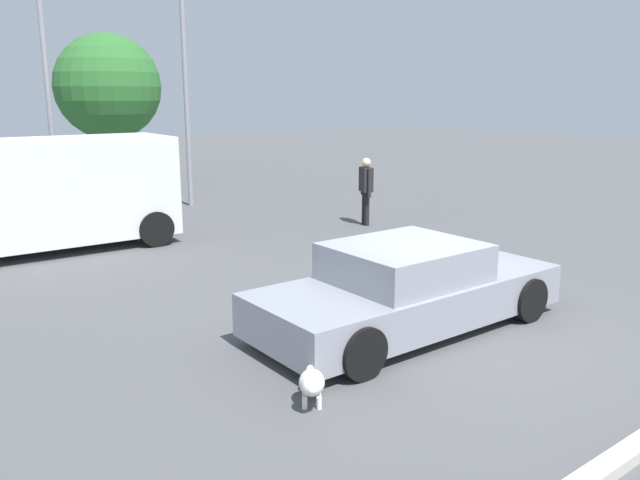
# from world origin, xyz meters

# --- Properties ---
(ground_plane) EXTENTS (80.00, 80.00, 0.00)m
(ground_plane) POSITION_xyz_m (0.00, 0.00, 0.00)
(ground_plane) COLOR #515154
(sedan_foreground) EXTENTS (4.59, 1.94, 1.22)m
(sedan_foreground) POSITION_xyz_m (-0.30, 0.13, 0.57)
(sedan_foreground) COLOR gray
(sedan_foreground) RESTS_ON ground_plane
(dog) EXTENTS (0.46, 0.53, 0.43)m
(dog) POSITION_xyz_m (-2.73, -0.88, 0.26)
(dog) COLOR white
(dog) RESTS_ON ground_plane
(van_white) EXTENTS (4.99, 2.30, 2.31)m
(van_white) POSITION_xyz_m (-2.85, 7.91, 1.24)
(van_white) COLOR white
(van_white) RESTS_ON ground_plane
(pedestrian) EXTENTS (0.37, 0.54, 1.67)m
(pedestrian) POSITION_xyz_m (4.04, 5.82, 0.99)
(pedestrian) COLOR black
(pedestrian) RESTS_ON ground_plane
(light_post_near) EXTENTS (0.44, 0.44, 6.45)m
(light_post_near) POSITION_xyz_m (-1.73, 11.43, 4.37)
(light_post_near) COLOR gray
(light_post_near) RESTS_ON ground_plane
(light_post_mid) EXTENTS (0.44, 0.44, 6.57)m
(light_post_mid) POSITION_xyz_m (1.88, 11.04, 4.44)
(light_post_mid) COLOR gray
(light_post_mid) RESTS_ON ground_plane
(tree_back_left) EXTENTS (3.56, 3.56, 5.21)m
(tree_back_left) POSITION_xyz_m (1.56, 16.25, 3.41)
(tree_back_left) COLOR brown
(tree_back_left) RESTS_ON ground_plane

